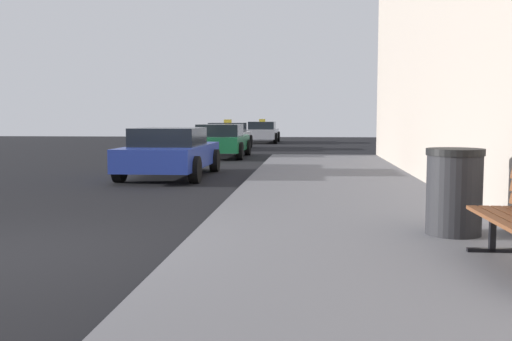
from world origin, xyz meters
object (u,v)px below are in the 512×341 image
(car_white, at_px, (228,136))
(car_silver, at_px, (262,132))
(car_green, at_px, (221,141))
(car_blue, at_px, (171,152))
(trash_bin, at_px, (454,191))

(car_white, xyz_separation_m, car_silver, (1.08, 7.23, 0.00))
(car_silver, bearing_deg, car_green, -92.30)
(car_blue, distance_m, car_silver, 20.81)
(car_blue, distance_m, car_white, 13.57)
(car_silver, bearing_deg, car_white, -98.53)
(car_green, relative_size, car_white, 1.01)
(trash_bin, xyz_separation_m, car_blue, (-5.28, 7.83, -0.02))
(car_white, bearing_deg, trash_bin, -75.17)
(trash_bin, height_order, car_blue, car_blue)
(car_green, xyz_separation_m, car_white, (-0.55, 6.05, 0.00))
(car_white, bearing_deg, car_blue, -88.38)
(trash_bin, distance_m, car_silver, 28.99)
(car_green, bearing_deg, car_white, 95.21)
(trash_bin, bearing_deg, car_white, 104.83)
(trash_bin, xyz_separation_m, car_silver, (-4.58, 28.63, -0.02))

